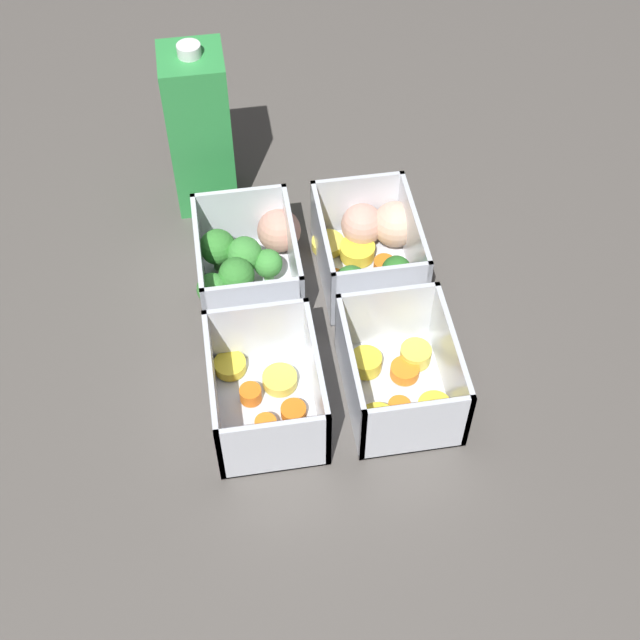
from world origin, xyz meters
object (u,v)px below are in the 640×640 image
Objects in this scene: juice_carton at (200,130)px; container_near_left at (399,379)px; container_far_left at (265,392)px; container_near_right at (373,251)px; container_far_right at (248,261)px.

container_near_left is at bearing -152.53° from juice_carton.
container_near_left is 0.97× the size of container_far_left.
container_near_right is 1.02× the size of container_far_right.
container_near_left is 0.87× the size of container_far_right.
container_far_right is 0.77× the size of juice_carton.
juice_carton reaches higher than container_far_right.
container_far_left is 0.90× the size of container_far_right.
container_near_right is 0.13m from container_far_right.
container_far_right is 0.15m from juice_carton.
container_near_left is 0.13m from container_far_left.
container_near_left is 0.35m from juice_carton.
container_near_left and container_near_right have the same top height.
container_near_right is at bearing -130.28° from juice_carton.
container_far_right is at bearing 88.21° from container_near_right.
container_far_right is at bearing -0.76° from container_far_left.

